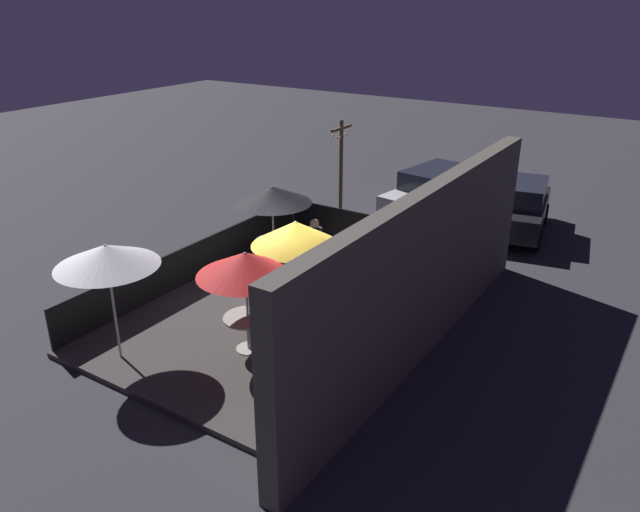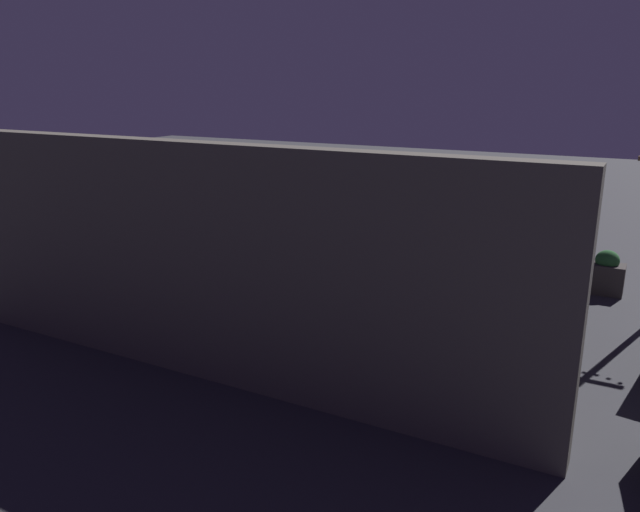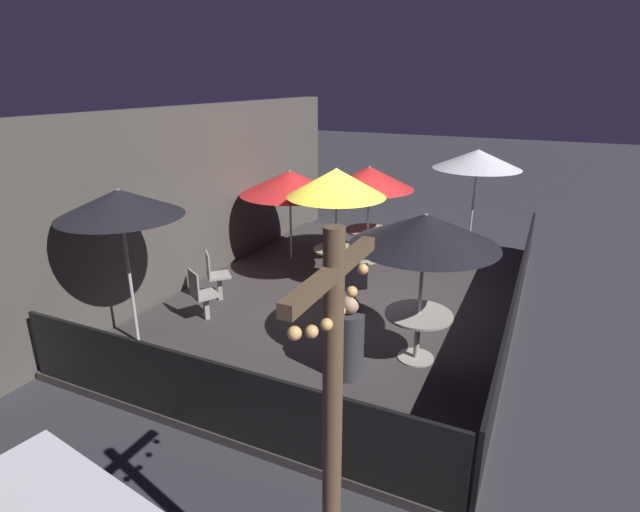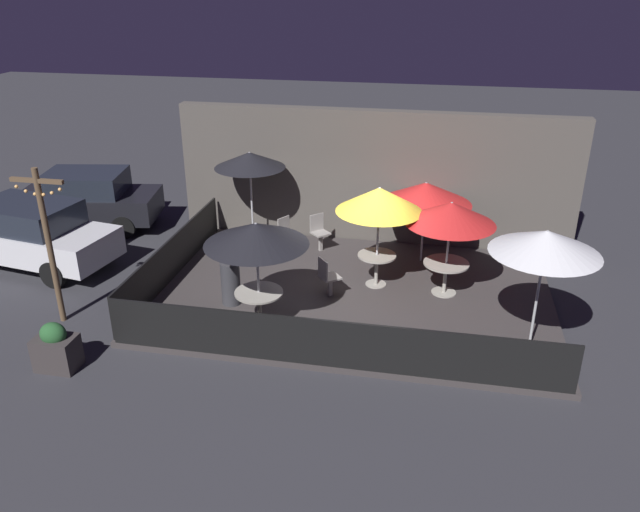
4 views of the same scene
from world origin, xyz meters
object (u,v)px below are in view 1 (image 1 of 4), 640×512
object	(u,v)px
dining_table_1	(248,323)
patio_chair_1	(400,290)
planter_box	(284,209)
light_post	(341,166)
patio_umbrella_5	(106,256)
patio_umbrella_0	(296,234)
dining_table_2	(274,245)
dining_table_0	(297,296)
patio_chair_0	(293,276)
patron_0	(315,243)
parked_car_1	(516,206)
parked_car_0	(437,192)
patio_umbrella_4	(444,198)
patio_umbrella_1	(245,264)
patio_umbrella_2	(272,195)
patio_umbrella_3	(333,279)
patio_chair_2	(403,276)

from	to	relation	value
dining_table_1	patio_chair_1	world-z (taller)	patio_chair_1
planter_box	light_post	distance (m)	2.32
patio_umbrella_5	planter_box	size ratio (longest dim) A/B	2.56
patio_umbrella_0	patio_chair_1	distance (m)	2.82
dining_table_2	patio_chair_1	size ratio (longest dim) A/B	1.03
dining_table_0	patio_chair_0	xyz separation A→B (m)	(-0.98, -0.78, -0.09)
dining_table_0	patron_0	xyz separation A→B (m)	(-2.95, -1.47, -0.06)
parked_car_1	parked_car_0	bearing A→B (deg)	-101.08
patio_umbrella_4	patio_chair_0	size ratio (longest dim) A/B	2.65
patio_umbrella_1	dining_table_0	bearing A→B (deg)	175.74
patio_umbrella_4	parked_car_1	world-z (taller)	patio_umbrella_4
patio_umbrella_5	patron_0	xyz separation A→B (m)	(-6.11, 0.62, -1.66)
patio_umbrella_2	parked_car_1	size ratio (longest dim) A/B	0.54
patio_umbrella_5	patio_chair_1	xyz separation A→B (m)	(-4.81, 3.77, -1.67)
dining_table_2	patron_0	distance (m)	1.12
parked_car_1	dining_table_1	bearing A→B (deg)	-23.60
patio_chair_1	patio_umbrella_2	bearing A→B (deg)	-51.12
patio_umbrella_3	patio_chair_0	size ratio (longest dim) A/B	2.42
patio_umbrella_5	parked_car_1	size ratio (longest dim) A/B	0.59
patio_chair_1	patron_0	bearing A→B (deg)	-66.81
patio_umbrella_0	dining_table_0	bearing A→B (deg)	180.00
patron_0	light_post	size ratio (longest dim) A/B	0.37
patio_umbrella_3	patio_umbrella_5	world-z (taller)	patio_umbrella_5
patio_umbrella_0	patio_chair_1	bearing A→B (deg)	134.45
patio_chair_0	patio_umbrella_3	bearing A→B (deg)	11.43
patio_chair_1	planter_box	size ratio (longest dim) A/B	1.00
dining_table_0	parked_car_0	xyz separation A→B (m)	(-8.44, -0.33, 0.14)
patio_umbrella_3	dining_table_1	xyz separation A→B (m)	(0.58, -1.62, -1.17)
patio_umbrella_1	patio_chair_0	world-z (taller)	patio_umbrella_1
dining_table_1	patio_chair_2	size ratio (longest dim) A/B	1.09
patio_umbrella_5	patio_chair_1	bearing A→B (deg)	141.88
parked_car_1	dining_table_0	bearing A→B (deg)	-25.22
patio_umbrella_2	patio_umbrella_3	distance (m)	4.81
patio_umbrella_2	patio_chair_1	world-z (taller)	patio_umbrella_2
patio_chair_1	light_post	distance (m)	6.44
patio_umbrella_5	patio_chair_1	size ratio (longest dim) A/B	2.56
patio_chair_2	parked_car_0	world-z (taller)	parked_car_0
dining_table_2	patio_chair_0	world-z (taller)	patio_chair_0
patio_umbrella_2	patio_chair_0	distance (m)	2.34
patio_umbrella_2	patio_umbrella_0	bearing A→B (deg)	46.26
patio_umbrella_2	patio_umbrella_5	distance (m)	5.27
patio_umbrella_3	parked_car_0	world-z (taller)	patio_umbrella_3
patio_umbrella_5	dining_table_1	distance (m)	3.01
patio_umbrella_2	patio_chair_0	bearing A→B (deg)	51.69
parked_car_1	light_post	bearing A→B (deg)	-76.48
patio_chair_2	light_post	distance (m)	5.71
dining_table_2	parked_car_1	xyz separation A→B (m)	(-6.29, 4.48, 0.14)
patio_umbrella_1	patio_umbrella_2	xyz separation A→B (m)	(-3.64, -2.09, 0.08)
patio_umbrella_1	light_post	xyz separation A→B (m)	(-7.78, -2.54, -0.15)
light_post	patio_umbrella_5	bearing A→B (deg)	3.46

